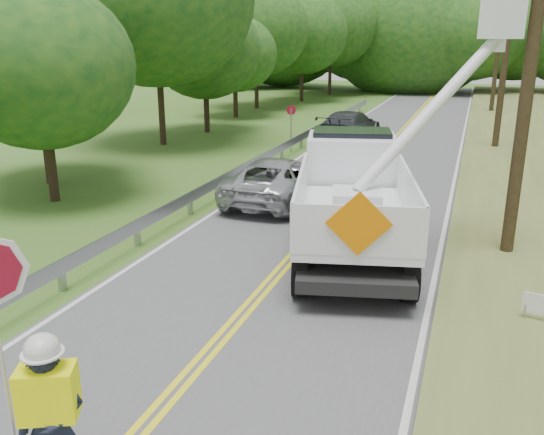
% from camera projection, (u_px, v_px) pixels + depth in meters
% --- Properties ---
extents(road, '(7.20, 96.00, 0.03)m').
position_uv_depth(road, '(348.00, 194.00, 20.13)').
color(road, '#535356').
rests_on(road, ground).
extents(guardrail, '(0.18, 48.00, 0.77)m').
position_uv_depth(guardrail, '(250.00, 166.00, 22.06)').
color(guardrail, '#909598').
rests_on(guardrail, ground).
extents(utility_poles, '(1.60, 43.30, 10.00)m').
position_uv_depth(utility_poles, '(515.00, 37.00, 19.69)').
color(utility_poles, black).
rests_on(utility_poles, ground).
extents(treeline_left, '(11.00, 57.30, 11.34)m').
position_uv_depth(treeline_left, '(228.00, 28.00, 34.61)').
color(treeline_left, '#332319').
rests_on(treeline_left, ground).
extents(treeline_horizon, '(57.10, 14.71, 12.85)m').
position_uv_depth(treeline_horizon, '(438.00, 36.00, 56.56)').
color(treeline_horizon, '#15441A').
rests_on(treeline_horizon, ground).
extents(flagger, '(1.15, 0.83, 3.32)m').
position_uv_depth(flagger, '(50.00, 416.00, 6.40)').
color(flagger, '#191E33').
rests_on(flagger, road).
extents(bucket_truck, '(5.59, 8.00, 7.35)m').
position_uv_depth(bucket_truck, '(360.00, 180.00, 15.20)').
color(bucket_truck, black).
rests_on(bucket_truck, road).
extents(suv_silver, '(2.49, 5.31, 1.47)m').
position_uv_depth(suv_silver, '(278.00, 179.00, 19.06)').
color(suv_silver, silver).
rests_on(suv_silver, road).
extents(suv_darkgrey, '(2.73, 5.63, 1.58)m').
position_uv_depth(suv_darkgrey, '(349.00, 126.00, 30.35)').
color(suv_darkgrey, '#32363A').
rests_on(suv_darkgrey, road).
extents(stop_sign_permanent, '(0.48, 0.06, 2.23)m').
position_uv_depth(stop_sign_permanent, '(291.00, 122.00, 27.19)').
color(stop_sign_permanent, '#909598').
rests_on(stop_sign_permanent, ground).
extents(yard_sign, '(0.55, 0.14, 0.81)m').
position_uv_depth(yard_sign, '(539.00, 306.00, 10.42)').
color(yard_sign, white).
rests_on(yard_sign, ground).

